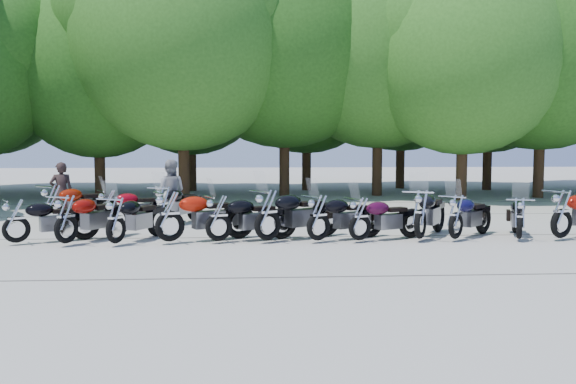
{
  "coord_description": "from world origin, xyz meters",
  "views": [
    {
      "loc": [
        -0.88,
        -13.18,
        2.27
      ],
      "look_at": [
        0.0,
        1.5,
        1.1
      ],
      "focal_mm": 38.0,
      "sensor_mm": 36.0,
      "label": 1
    }
  ],
  "objects": [
    {
      "name": "ground",
      "position": [
        0.0,
        0.0,
        0.0
      ],
      "size": [
        90.0,
        90.0,
        0.0
      ],
      "primitive_type": "plane",
      "color": "#9A978B",
      "rests_on": "ground"
    },
    {
      "name": "motorcycle_4",
      "position": [
        -1.63,
        0.6,
        0.63
      ],
      "size": [
        2.31,
        1.46,
        1.25
      ],
      "primitive_type": null,
      "rotation": [
        0.0,
        0.0,
        1.96
      ],
      "color": "black",
      "rests_on": "ground"
    },
    {
      "name": "rider_0",
      "position": [
        -6.34,
        4.62,
        0.87
      ],
      "size": [
        0.73,
        0.58,
        1.74
      ],
      "primitive_type": "imported",
      "rotation": [
        0.0,
        0.0,
        3.43
      ],
      "color": "black",
      "rests_on": "ground"
    },
    {
      "name": "motorcycle_14",
      "position": [
        -3.26,
        3.32,
        0.64
      ],
      "size": [
        1.6,
        2.32,
        1.27
      ],
      "primitive_type": null,
      "rotation": [
        0.0,
        0.0,
        2.69
      ],
      "color": "black",
      "rests_on": "ground"
    },
    {
      "name": "tree_11",
      "position": [
        -3.76,
        16.43,
        5.49
      ],
      "size": [
        7.56,
        7.56,
        9.28
      ],
      "color": "#3A2614",
      "rests_on": "ground"
    },
    {
      "name": "tree_13",
      "position": [
        6.69,
        17.47,
        6.04
      ],
      "size": [
        8.31,
        8.31,
        10.2
      ],
      "color": "#3A2614",
      "rests_on": "ground"
    },
    {
      "name": "motorcycle_11",
      "position": [
        6.34,
        0.52,
        0.68
      ],
      "size": [
        2.49,
        1.68,
        1.36
      ],
      "primitive_type": null,
      "rotation": [
        0.0,
        0.0,
        2.01
      ],
      "color": "#7C0D04",
      "rests_on": "ground"
    },
    {
      "name": "motorcycle_9",
      "position": [
        3.85,
        0.59,
        0.61
      ],
      "size": [
        1.99,
        2.02,
        1.23
      ],
      "primitive_type": null,
      "rotation": [
        0.0,
        0.0,
        2.37
      ],
      "color": "black",
      "rests_on": "ground"
    },
    {
      "name": "motorcycle_8",
      "position": [
        3.02,
        0.61,
        0.68
      ],
      "size": [
        1.86,
        2.44,
        1.36
      ],
      "primitive_type": null,
      "rotation": [
        0.0,
        0.0,
        2.6
      ],
      "color": "black",
      "rests_on": "ground"
    },
    {
      "name": "tree_7",
      "position": [
        11.2,
        11.78,
        6.39
      ],
      "size": [
        8.79,
        8.79,
        10.79
      ],
      "color": "#3A2614",
      "rests_on": "ground"
    },
    {
      "name": "tree_12",
      "position": [
        1.8,
        16.47,
        5.72
      ],
      "size": [
        7.88,
        7.88,
        9.67
      ],
      "color": "#3A2614",
      "rests_on": "ground"
    },
    {
      "name": "tree_14",
      "position": [
        10.68,
        16.09,
        5.83
      ],
      "size": [
        8.02,
        8.02,
        9.84
      ],
      "color": "#3A2614",
      "rests_on": "ground"
    },
    {
      "name": "tree_2",
      "position": [
        -7.25,
        12.84,
        5.31
      ],
      "size": [
        7.31,
        7.31,
        8.97
      ],
      "color": "#3A2614",
      "rests_on": "ground"
    },
    {
      "name": "motorcycle_13",
      "position": [
        -4.71,
        3.34,
        0.59
      ],
      "size": [
        2.13,
        1.55,
        1.18
      ],
      "primitive_type": null,
      "rotation": [
        0.0,
        0.0,
        2.07
      ],
      "color": "maroon",
      "rests_on": "ground"
    },
    {
      "name": "motorcycle_0",
      "position": [
        -6.14,
        0.65,
        0.59
      ],
      "size": [
        2.13,
        1.56,
        1.18
      ],
      "primitive_type": null,
      "rotation": [
        0.0,
        0.0,
        2.08
      ],
      "color": "black",
      "rests_on": "ground"
    },
    {
      "name": "tree_10",
      "position": [
        -8.29,
        16.97,
        5.66
      ],
      "size": [
        7.78,
        7.78,
        9.55
      ],
      "color": "#3A2614",
      "rests_on": "ground"
    },
    {
      "name": "motorcycle_6",
      "position": [
        0.64,
        0.54,
        0.63
      ],
      "size": [
        2.25,
        1.71,
        1.25
      ],
      "primitive_type": null,
      "rotation": [
        0.0,
        0.0,
        2.11
      ],
      "color": "black",
      "rests_on": "ground"
    },
    {
      "name": "motorcycle_1",
      "position": [
        -4.98,
        0.46,
        0.64
      ],
      "size": [
        1.75,
        2.32,
        1.29
      ],
      "primitive_type": null,
      "rotation": [
        0.0,
        0.0,
        2.61
      ],
      "color": "#790904",
      "rests_on": "ground"
    },
    {
      "name": "rider_1",
      "position": [
        -3.19,
        4.16,
        0.91
      ],
      "size": [
        0.96,
        0.78,
        1.82
      ],
      "primitive_type": "imported",
      "rotation": [
        0.0,
        0.0,
        3.03
      ],
      "color": "gray",
      "rests_on": "ground"
    },
    {
      "name": "tree_3",
      "position": [
        -3.57,
        11.24,
        6.32
      ],
      "size": [
        8.7,
        8.7,
        10.67
      ],
      "color": "#3A2614",
      "rests_on": "ground"
    },
    {
      "name": "motorcycle_10",
      "position": [
        5.33,
        0.51,
        0.58
      ],
      "size": [
        1.3,
        2.13,
        1.15
      ],
      "primitive_type": null,
      "rotation": [
        0.0,
        0.0,
        2.78
      ],
      "color": "black",
      "rests_on": "ground"
    },
    {
      "name": "motorcycle_5",
      "position": [
        -0.52,
        0.59,
        0.69
      ],
      "size": [
        2.46,
        1.97,
        1.39
      ],
      "primitive_type": null,
      "rotation": [
        0.0,
        0.0,
        2.15
      ],
      "color": "black",
      "rests_on": "ground"
    },
    {
      "name": "tree_5",
      "position": [
        4.61,
        13.2,
        6.57
      ],
      "size": [
        9.04,
        9.04,
        11.1
      ],
      "color": "#3A2614",
      "rests_on": "ground"
    },
    {
      "name": "tree_6",
      "position": [
        7.55,
        10.82,
        5.81
      ],
      "size": [
        8.0,
        8.0,
        9.82
      ],
      "color": "#3A2614",
      "rests_on": "ground"
    },
    {
      "name": "tree_4",
      "position": [
        0.54,
        13.09,
        6.64
      ],
      "size": [
        9.13,
        9.13,
        11.2
      ],
      "color": "#3A2614",
      "rests_on": "ground"
    },
    {
      "name": "motorcycle_12",
      "position": [
        -6.15,
        3.18,
        0.67
      ],
      "size": [
        2.04,
        2.3,
        1.34
      ],
      "primitive_type": null,
      "rotation": [
        0.0,
        0.0,
        2.47
      ],
      "color": "maroon",
      "rests_on": "ground"
    },
    {
      "name": "motorcycle_3",
      "position": [
        -2.72,
        0.56,
        0.68
      ],
      "size": [
        2.48,
        1.74,
        1.36
      ],
      "primitive_type": null,
      "rotation": [
        0.0,
        0.0,
        2.04
      ],
      "color": "#9E1405",
      "rests_on": "ground"
    },
    {
      "name": "motorcycle_7",
      "position": [
        1.59,
        0.52,
        0.59
      ],
      "size": [
        2.17,
        1.47,
        1.19
      ],
      "primitive_type": null,
      "rotation": [
        0.0,
        0.0,
        2.01
      ],
      "color": "#340721",
      "rests_on": "ground"
    },
    {
      "name": "motorcycle_2",
      "position": [
        -3.89,
        0.4,
        0.62
      ],
      "size": [
        1.55,
        2.25,
        1.23
      ],
      "primitive_type": null,
      "rotation": [
        0.0,
        0.0,
        2.69
      ],
      "color": "black",
      "rests_on": "ground"
    }
  ]
}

